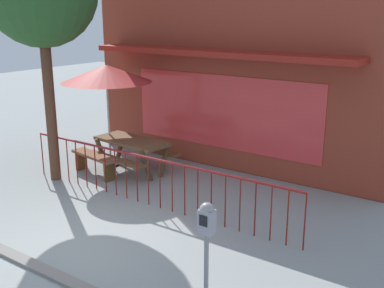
# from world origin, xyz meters

# --- Properties ---
(ground) EXTENTS (40.00, 40.00, 0.00)m
(ground) POSITION_xyz_m (0.00, 0.00, 0.00)
(ground) COLOR gray
(pub_storefront) EXTENTS (7.44, 1.26, 5.19)m
(pub_storefront) POSITION_xyz_m (0.00, 4.72, 2.58)
(pub_storefront) COLOR #481E1D
(pub_storefront) RESTS_ON ground
(patio_fence_front) EXTENTS (6.27, 0.04, 0.97)m
(patio_fence_front) POSITION_xyz_m (0.00, 1.80, 0.66)
(patio_fence_front) COLOR maroon
(patio_fence_front) RESTS_ON ground
(picnic_table_left) EXTENTS (1.91, 1.51, 0.79)m
(picnic_table_left) POSITION_xyz_m (-1.54, 3.07, 0.61)
(picnic_table_left) COLOR brown
(picnic_table_left) RESTS_ON ground
(patio_umbrella) EXTENTS (2.08, 2.08, 2.41)m
(patio_umbrella) POSITION_xyz_m (-2.29, 3.11, 2.20)
(patio_umbrella) COLOR black
(patio_umbrella) RESTS_ON ground
(patio_bench) EXTENTS (1.43, 0.55, 0.48)m
(patio_bench) POSITION_xyz_m (-2.11, 2.43, 0.35)
(patio_bench) COLOR brown
(patio_bench) RESTS_ON ground
(parking_meter_near) EXTENTS (0.18, 0.17, 1.48)m
(parking_meter_near) POSITION_xyz_m (2.77, -0.42, 1.15)
(parking_meter_near) COLOR gray
(parking_meter_near) RESTS_ON ground
(curb_edge) EXTENTS (10.41, 0.20, 0.11)m
(curb_edge) POSITION_xyz_m (0.00, -0.92, 0.00)
(curb_edge) COLOR gray
(curb_edge) RESTS_ON ground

